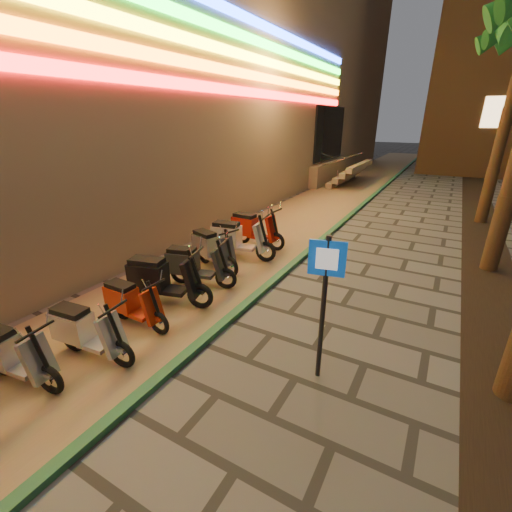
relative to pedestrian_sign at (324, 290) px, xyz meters
The scene contains 14 objects.
ground 2.11m from the pedestrian_sign, 136.00° to the right, with size 120.00×120.00×0.00m, color #474442.
parking_strip 9.78m from the pedestrian_sign, 112.51° to the left, with size 3.40×60.00×0.01m, color #8C7251.
green_curb 9.26m from the pedestrian_sign, 102.64° to the left, with size 0.18×60.00×0.10m, color #235D39.
planting_strip 4.88m from the pedestrian_sign, 57.60° to the left, with size 1.20×40.00×0.02m, color black.
mall_building 19.78m from the pedestrian_sign, 151.62° to the left, with size 24.23×44.00×15.00m.
pedestrian_sign is the anchor object (origin of this frame).
scooter_3 4.60m from the pedestrian_sign, 149.36° to the right, with size 1.55×0.62×1.08m.
scooter_4 3.85m from the pedestrian_sign, 157.96° to the right, with size 1.56×0.60×1.09m.
scooter_5 3.71m from the pedestrian_sign, behind, with size 1.46×0.51×1.03m.
scooter_6 3.76m from the pedestrian_sign, behind, with size 1.81×0.89×1.28m.
scooter_7 3.99m from the pedestrian_sign, 157.30° to the left, with size 1.65×0.82×1.17m.
scooter_8 4.72m from the pedestrian_sign, 146.40° to the left, with size 1.67×0.89×1.19m.
scooter_9 5.08m from the pedestrian_sign, 136.74° to the left, with size 1.85×0.77×1.30m.
scooter_10 5.94m from the pedestrian_sign, 129.72° to the left, with size 1.77×0.62×1.25m.
Camera 1 is at (2.32, -3.01, 3.63)m, focal length 24.00 mm.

